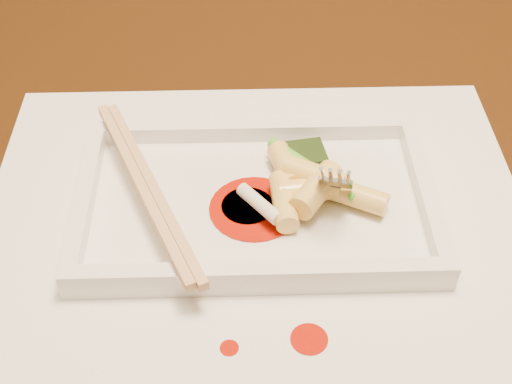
{
  "coord_description": "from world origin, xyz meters",
  "views": [
    {
      "loc": [
        0.05,
        -0.45,
        1.13
      ],
      "look_at": [
        0.06,
        -0.09,
        0.77
      ],
      "focal_mm": 50.0,
      "sensor_mm": 36.0,
      "label": 1
    }
  ],
  "objects_px": {
    "fork": "(358,104)",
    "table": "(190,222)",
    "plate_base": "(256,206)",
    "placemat": "(256,210)",
    "chopstick_a": "(141,187)"
  },
  "relations": [
    {
      "from": "fork",
      "to": "table",
      "type": "bearing_deg",
      "value": 152.49
    },
    {
      "from": "fork",
      "to": "plate_base",
      "type": "bearing_deg",
      "value": -165.58
    },
    {
      "from": "placemat",
      "to": "fork",
      "type": "xyz_separation_m",
      "value": [
        0.07,
        0.02,
        0.08
      ]
    },
    {
      "from": "fork",
      "to": "placemat",
      "type": "bearing_deg",
      "value": -165.58
    },
    {
      "from": "chopstick_a",
      "to": "fork",
      "type": "distance_m",
      "value": 0.16
    },
    {
      "from": "plate_base",
      "to": "chopstick_a",
      "type": "bearing_deg",
      "value": 180.0
    },
    {
      "from": "placemat",
      "to": "plate_base",
      "type": "height_order",
      "value": "plate_base"
    },
    {
      "from": "table",
      "to": "fork",
      "type": "relative_size",
      "value": 10.0
    },
    {
      "from": "table",
      "to": "fork",
      "type": "height_order",
      "value": "fork"
    },
    {
      "from": "plate_base",
      "to": "chopstick_a",
      "type": "distance_m",
      "value": 0.08
    },
    {
      "from": "table",
      "to": "fork",
      "type": "distance_m",
      "value": 0.24
    },
    {
      "from": "plate_base",
      "to": "placemat",
      "type": "bearing_deg",
      "value": 0.0
    },
    {
      "from": "placemat",
      "to": "chopstick_a",
      "type": "bearing_deg",
      "value": 180.0
    },
    {
      "from": "table",
      "to": "fork",
      "type": "xyz_separation_m",
      "value": [
        0.13,
        -0.07,
        0.18
      ]
    },
    {
      "from": "placemat",
      "to": "table",
      "type": "bearing_deg",
      "value": 124.74
    }
  ]
}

